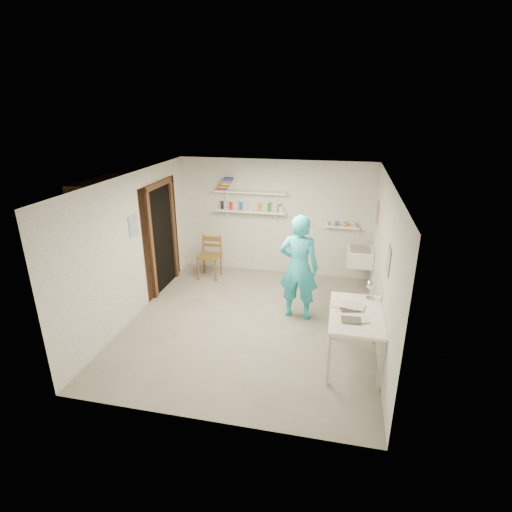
% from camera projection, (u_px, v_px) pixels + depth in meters
% --- Properties ---
extents(floor, '(4.00, 4.50, 0.02)m').
position_uv_depth(floor, '(251.00, 323.00, 6.67)').
color(floor, slate).
rests_on(floor, ground).
extents(ceiling, '(4.00, 4.50, 0.02)m').
position_uv_depth(ceiling, '(250.00, 179.00, 5.80)').
color(ceiling, silver).
rests_on(ceiling, wall_back).
extents(wall_back, '(4.00, 0.02, 2.40)m').
position_uv_depth(wall_back, '(275.00, 218.00, 8.30)').
color(wall_back, silver).
rests_on(wall_back, ground).
extents(wall_front, '(4.00, 0.02, 2.40)m').
position_uv_depth(wall_front, '(202.00, 332.00, 4.18)').
color(wall_front, silver).
rests_on(wall_front, ground).
extents(wall_left, '(0.02, 4.50, 2.40)m').
position_uv_depth(wall_left, '(133.00, 247.00, 6.64)').
color(wall_left, silver).
rests_on(wall_left, ground).
extents(wall_right, '(0.02, 4.50, 2.40)m').
position_uv_depth(wall_right, '(384.00, 267.00, 5.84)').
color(wall_right, silver).
rests_on(wall_right, ground).
extents(doorway_recess, '(0.02, 0.90, 2.00)m').
position_uv_depth(doorway_recess, '(162.00, 239.00, 7.66)').
color(doorway_recess, black).
rests_on(doorway_recess, wall_left).
extents(corridor_box, '(1.40, 1.50, 2.10)m').
position_uv_depth(corridor_box, '(128.00, 234.00, 7.79)').
color(corridor_box, brown).
rests_on(corridor_box, ground).
extents(door_lintel, '(0.06, 1.05, 0.10)m').
position_uv_depth(door_lintel, '(158.00, 184.00, 7.28)').
color(door_lintel, brown).
rests_on(door_lintel, wall_left).
extents(door_jamb_near, '(0.06, 0.10, 2.00)m').
position_uv_depth(door_jamb_near, '(151.00, 247.00, 7.20)').
color(door_jamb_near, brown).
rests_on(door_jamb_near, ground).
extents(door_jamb_far, '(0.06, 0.10, 2.00)m').
position_uv_depth(door_jamb_far, '(174.00, 231.00, 8.11)').
color(door_jamb_far, brown).
rests_on(door_jamb_far, ground).
extents(shelf_lower, '(1.50, 0.22, 0.03)m').
position_uv_depth(shelf_lower, '(250.00, 211.00, 8.23)').
color(shelf_lower, white).
rests_on(shelf_lower, wall_back).
extents(shelf_upper, '(1.50, 0.22, 0.03)m').
position_uv_depth(shelf_upper, '(250.00, 192.00, 8.08)').
color(shelf_upper, white).
rests_on(shelf_upper, wall_back).
extents(ledge_shelf, '(0.70, 0.14, 0.03)m').
position_uv_depth(ledge_shelf, '(341.00, 227.00, 7.98)').
color(ledge_shelf, white).
rests_on(ledge_shelf, wall_back).
extents(poster_left, '(0.01, 0.28, 0.36)m').
position_uv_depth(poster_left, '(133.00, 226.00, 6.55)').
color(poster_left, '#334C7F').
rests_on(poster_left, wall_left).
extents(poster_right_a, '(0.01, 0.34, 0.42)m').
position_uv_depth(poster_right_a, '(377.00, 212.00, 7.36)').
color(poster_right_a, '#995933').
rests_on(poster_right_a, wall_right).
extents(poster_right_b, '(0.01, 0.30, 0.38)m').
position_uv_depth(poster_right_b, '(388.00, 261.00, 5.23)').
color(poster_right_b, '#3F724C').
rests_on(poster_right_b, wall_right).
extents(belfast_sink, '(0.48, 0.60, 0.30)m').
position_uv_depth(belfast_sink, '(360.00, 256.00, 7.62)').
color(belfast_sink, white).
rests_on(belfast_sink, wall_right).
extents(man, '(0.70, 0.49, 1.81)m').
position_uv_depth(man, '(299.00, 268.00, 6.57)').
color(man, '#2ABDD4').
rests_on(man, ground).
extents(wall_clock, '(0.33, 0.06, 0.32)m').
position_uv_depth(wall_clock, '(300.00, 246.00, 6.67)').
color(wall_clock, beige).
rests_on(wall_clock, man).
extents(wooden_chair, '(0.45, 0.43, 0.95)m').
position_uv_depth(wooden_chair, '(209.00, 256.00, 8.25)').
color(wooden_chair, brown).
rests_on(wooden_chair, ground).
extents(work_table, '(0.71, 1.19, 0.79)m').
position_uv_depth(work_table, '(354.00, 338.00, 5.52)').
color(work_table, white).
rests_on(work_table, ground).
extents(desk_lamp, '(0.15, 0.15, 0.15)m').
position_uv_depth(desk_lamp, '(371.00, 285.00, 5.70)').
color(desk_lamp, silver).
rests_on(desk_lamp, work_table).
extents(spray_cans, '(1.26, 0.06, 0.17)m').
position_uv_depth(spray_cans, '(250.00, 206.00, 8.19)').
color(spray_cans, black).
rests_on(spray_cans, shelf_lower).
extents(book_stack, '(0.34, 0.14, 0.25)m').
position_uv_depth(book_stack, '(225.00, 184.00, 8.13)').
color(book_stack, red).
rests_on(book_stack, shelf_upper).
extents(ledge_pots, '(0.48, 0.07, 0.09)m').
position_uv_depth(ledge_pots, '(341.00, 224.00, 7.96)').
color(ledge_pots, silver).
rests_on(ledge_pots, ledge_shelf).
extents(papers, '(0.30, 0.22, 0.03)m').
position_uv_depth(papers, '(357.00, 312.00, 5.38)').
color(papers, silver).
rests_on(papers, work_table).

